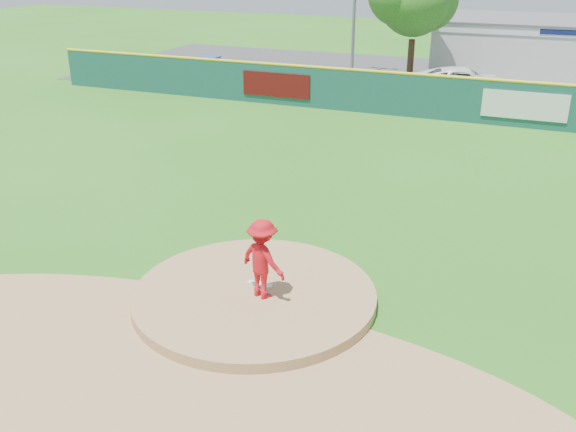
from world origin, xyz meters
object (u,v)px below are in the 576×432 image
at_px(pitcher, 263,259).
at_px(playground_slide, 210,69).
at_px(pool_building_grp, 566,47).
at_px(deciduous_tree, 415,2).
at_px(van, 464,83).

distance_m(pitcher, playground_slide, 25.78).
distance_m(pool_building_grp, deciduous_tree, 11.01).
bearing_deg(playground_slide, van, 5.22).
height_order(pitcher, deciduous_tree, deciduous_tree).
relative_size(van, deciduous_tree, 0.74).
relative_size(pitcher, van, 0.33).
xyz_separation_m(pool_building_grp, playground_slide, (-19.11, -10.07, -0.93)).
height_order(playground_slide, deciduous_tree, deciduous_tree).
distance_m(playground_slide, deciduous_tree, 12.14).
xyz_separation_m(pitcher, pool_building_grp, (5.73, 32.11, 0.50)).
height_order(pool_building_grp, deciduous_tree, deciduous_tree).
height_order(van, deciduous_tree, deciduous_tree).
bearing_deg(deciduous_tree, playground_slide, -164.52).
xyz_separation_m(pitcher, van, (1.00, 23.35, -0.38)).
bearing_deg(van, deciduous_tree, 47.58).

